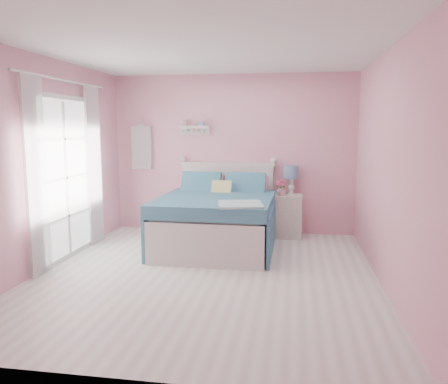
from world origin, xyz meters
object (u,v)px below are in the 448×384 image
(table_lamp, at_px, (291,174))
(vase, at_px, (281,190))
(bed, at_px, (218,220))
(nightstand, at_px, (287,216))
(teacup, at_px, (282,193))

(table_lamp, xyz_separation_m, vase, (-0.16, -0.10, -0.25))
(bed, xyz_separation_m, nightstand, (0.99, 0.76, -0.06))
(bed, height_order, table_lamp, bed)
(teacup, bearing_deg, table_lamp, 56.50)
(nightstand, relative_size, vase, 4.93)
(table_lamp, height_order, vase, table_lamp)
(table_lamp, xyz_separation_m, teacup, (-0.13, -0.20, -0.28))
(vase, height_order, teacup, vase)
(bed, xyz_separation_m, vase, (0.89, 0.76, 0.35))
(nightstand, distance_m, teacup, 0.41)
(bed, bearing_deg, teacup, 36.73)
(vase, distance_m, teacup, 0.11)
(vase, xyz_separation_m, teacup, (0.03, -0.10, -0.03))
(nightstand, bearing_deg, teacup, -127.24)
(vase, relative_size, teacup, 1.25)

